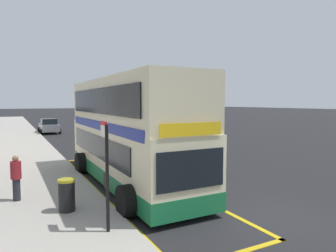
% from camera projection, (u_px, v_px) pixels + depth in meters
% --- Properties ---
extents(ground_plane, '(260.00, 260.00, 0.00)m').
position_uv_depth(ground_plane, '(73.00, 130.00, 37.10)').
color(ground_plane, black).
extents(pavement_near, '(6.00, 76.00, 0.14)m').
position_uv_depth(pavement_near, '(8.00, 132.00, 33.84)').
color(pavement_near, '#A39E93').
rests_on(pavement_near, ground).
extents(double_decker_bus, '(3.19, 10.15, 4.40)m').
position_uv_depth(double_decker_bus, '(127.00, 135.00, 12.80)').
color(double_decker_bus, beige).
rests_on(double_decker_bus, ground).
extents(bus_bay_markings, '(3.19, 13.26, 0.01)m').
position_uv_depth(bus_bay_markings, '(132.00, 185.00, 12.71)').
color(bus_bay_markings, gold).
rests_on(bus_bay_markings, ground).
extents(bus_stop_sign, '(0.09, 0.51, 2.83)m').
position_uv_depth(bus_stop_sign, '(106.00, 168.00, 7.76)').
color(bus_stop_sign, black).
rests_on(bus_stop_sign, pavement_near).
extents(parked_car_grey_ahead, '(2.09, 4.20, 1.62)m').
position_uv_depth(parked_car_grey_ahead, '(49.00, 126.00, 33.41)').
color(parked_car_grey_ahead, slate).
rests_on(parked_car_grey_ahead, ground).
extents(pedestrian_further_back, '(0.34, 0.34, 1.54)m').
position_uv_depth(pedestrian_further_back, '(16.00, 176.00, 10.21)').
color(pedestrian_further_back, '#26262D').
rests_on(pedestrian_further_back, pavement_near).
extents(litter_bin, '(0.51, 0.51, 0.99)m').
position_uv_depth(litter_bin, '(67.00, 195.00, 9.26)').
color(litter_bin, black).
rests_on(litter_bin, pavement_near).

